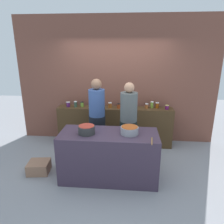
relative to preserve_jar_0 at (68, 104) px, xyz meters
name	(u,v)px	position (x,y,z in m)	size (l,w,h in m)	color
ground	(110,168)	(1.11, -1.09, -0.98)	(12.00, 12.00, 0.00)	gray
storefront_wall	(116,81)	(1.11, 0.36, 0.52)	(4.80, 0.12, 3.00)	brown
display_shelf	(115,126)	(1.11, 0.01, -0.52)	(2.70, 0.36, 0.93)	#45301A
prep_table	(109,156)	(1.11, -1.39, -0.55)	(1.70, 0.70, 0.87)	#3A2C3E
preserve_jar_0	(68,104)	(0.00, 0.00, 0.00)	(0.09, 0.09, 0.11)	#4C1B56
preserve_jar_1	(76,104)	(0.18, -0.02, 0.01)	(0.08, 0.08, 0.14)	#304836
preserve_jar_2	(82,104)	(0.33, 0.03, 0.00)	(0.08, 0.08, 0.12)	olive
preserve_jar_3	(110,105)	(1.00, -0.01, 0.00)	(0.09, 0.09, 0.12)	#964B1A
preserve_jar_4	(119,106)	(1.21, -0.04, 0.00)	(0.09, 0.09, 0.11)	#973917
preserve_jar_5	(135,107)	(1.58, -0.06, 0.00)	(0.09, 0.09, 0.12)	red
preserve_jar_6	(147,106)	(1.85, 0.01, 0.00)	(0.08, 0.08, 0.12)	brown
preserve_jar_7	(152,105)	(1.97, 0.07, 0.02)	(0.07, 0.07, 0.15)	olive
preserve_jar_8	(157,105)	(2.09, 0.06, 0.01)	(0.08, 0.08, 0.13)	#853F0D
preserve_jar_9	(167,107)	(2.30, -0.02, -0.01)	(0.08, 0.08, 0.10)	#5B154F
cooking_pot_left	(87,130)	(0.74, -1.44, -0.04)	(0.29, 0.29, 0.14)	#2D2D2D
cooking_pot_center	(129,130)	(1.46, -1.39, -0.05)	(0.30, 0.30, 0.13)	gray
wooden_spoon	(152,141)	(1.82, -1.67, -0.10)	(0.02, 0.02, 0.26)	#9E703D
cook_with_tongs	(97,122)	(0.78, -0.57, -0.22)	(0.35, 0.35, 1.68)	black
cook_in_cap	(128,128)	(1.44, -0.84, -0.23)	(0.34, 0.34, 1.66)	black
bread_crate	(39,167)	(-0.23, -1.35, -0.88)	(0.39, 0.36, 0.21)	#8F664F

